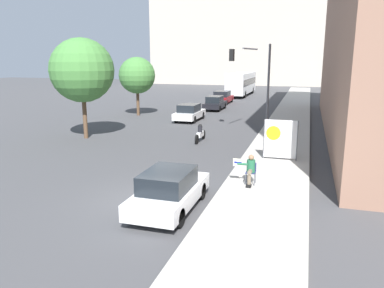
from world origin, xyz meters
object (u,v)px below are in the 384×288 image
parked_car_curbside (169,190)px  car_on_road_midblock (215,103)px  city_bus_on_road (241,83)px  car_on_road_nearest (189,112)px  car_on_road_distant (222,97)px  street_tree_midblock (137,76)px  protest_banner (280,139)px  street_tree_near_curb (82,70)px  pedestrian_behind (285,139)px  seated_protester (250,169)px  traffic_light_pole (255,74)px  motorcycle_on_road (200,134)px

parked_car_curbside → car_on_road_midblock: 27.17m
city_bus_on_road → car_on_road_nearest: bearing=-90.6°
car_on_road_distant → street_tree_midblock: (-5.50, -12.09, 3.00)m
protest_banner → street_tree_near_curb: 13.63m
pedestrian_behind → street_tree_near_curb: bearing=-111.1°
seated_protester → city_bus_on_road: size_ratio=0.10×
parked_car_curbside → street_tree_midblock: bearing=117.9°
seated_protester → street_tree_near_curb: street_tree_near_curb is taller
traffic_light_pole → city_bus_on_road: 29.59m
car_on_road_nearest → car_on_road_midblock: 7.61m
parked_car_curbside → street_tree_near_curb: size_ratio=0.63×
car_on_road_nearest → protest_banner: bearing=-53.5°
car_on_road_midblock → car_on_road_distant: bearing=95.3°
seated_protester → street_tree_near_curb: size_ratio=0.19×
pedestrian_behind → street_tree_midblock: bearing=-144.9°
seated_protester → car_on_road_nearest: car_on_road_nearest is taller
car_on_road_nearest → car_on_road_midblock: (0.42, 7.60, 0.01)m
car_on_road_nearest → parked_car_curbside: bearing=-74.4°
pedestrian_behind → car_on_road_distant: 26.04m
seated_protester → parked_car_curbside: 3.97m
protest_banner → traffic_light_pole: size_ratio=0.34×
car_on_road_distant → city_bus_on_road: (0.39, 10.96, 1.15)m
seated_protester → car_on_road_distant: size_ratio=0.27×
pedestrian_behind → parked_car_curbside: (-3.41, -8.36, -0.36)m
pedestrian_behind → protest_banner: size_ratio=0.88×
traffic_light_pole → motorcycle_on_road: (-2.89, -3.67, -3.73)m
car_on_road_nearest → car_on_road_midblock: car_on_road_midblock is taller
parked_car_curbside → car_on_road_nearest: parked_car_curbside is taller
seated_protester → car_on_road_midblock: size_ratio=0.30×
street_tree_near_curb → motorcycle_on_road: bearing=9.4°
car_on_road_distant → protest_banner: bearing=-71.0°
seated_protester → motorcycle_on_road: seated_protester is taller
pedestrian_behind → car_on_road_midblock: bearing=-169.8°
protest_banner → street_tree_near_curb: size_ratio=0.31×
parked_car_curbside → car_on_road_nearest: (-5.32, 19.13, -0.01)m
parked_car_curbside → pedestrian_behind: bearing=67.8°
street_tree_midblock → seated_protester: bearing=-52.8°
city_bus_on_road → motorcycle_on_road: size_ratio=5.42×
parked_car_curbside → car_on_road_distant: size_ratio=0.91×
car_on_road_midblock → traffic_light_pole: bearing=-64.2°
traffic_light_pole → parked_car_curbside: bearing=-93.1°
car_on_road_nearest → motorcycle_on_road: car_on_road_nearest is taller
car_on_road_nearest → street_tree_midblock: size_ratio=0.77×
pedestrian_behind → car_on_road_distant: bearing=-174.2°
traffic_light_pole → street_tree_midblock: traffic_light_pole is taller
car_on_road_midblock → car_on_road_distant: car_on_road_distant is taller
seated_protester → car_on_road_midblock: 24.64m
protest_banner → city_bus_on_road: 37.20m
city_bus_on_road → street_tree_near_curb: street_tree_near_curb is taller
protest_banner → street_tree_midblock: bearing=137.1°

